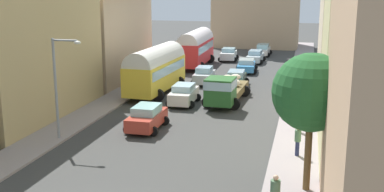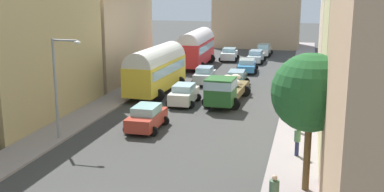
{
  "view_description": "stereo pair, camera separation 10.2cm",
  "coord_description": "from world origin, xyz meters",
  "px_view_note": "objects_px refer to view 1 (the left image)",
  "views": [
    {
      "loc": [
        7.65,
        -15.47,
        9.04
      ],
      "look_at": [
        0.0,
        16.04,
        1.49
      ],
      "focal_mm": 44.89,
      "sensor_mm": 36.0,
      "label": 1
    },
    {
      "loc": [
        7.75,
        -15.44,
        9.04
      ],
      "look_at": [
        0.0,
        16.04,
        1.49
      ],
      "focal_mm": 44.89,
      "sensor_mm": 36.0,
      "label": 2
    }
  ],
  "objects_px": {
    "car_7": "(229,54)",
    "pedestrian_2": "(298,140)",
    "streetlamp_near": "(59,80)",
    "car_6": "(204,75)",
    "car_1": "(246,65)",
    "car_5": "(184,94)",
    "car_2": "(255,56)",
    "car_3": "(263,50)",
    "cargo_truck_0": "(225,89)",
    "pedestrian_3": "(294,80)",
    "parked_bus_1": "(196,47)",
    "parked_bus_0": "(156,68)",
    "car_4": "(147,118)",
    "pedestrian_0": "(298,118)",
    "car_0": "(236,79)"
  },
  "relations": [
    {
      "from": "car_7",
      "to": "pedestrian_2",
      "type": "height_order",
      "value": "pedestrian_2"
    },
    {
      "from": "streetlamp_near",
      "to": "car_6",
      "type": "bearing_deg",
      "value": 75.51
    },
    {
      "from": "car_1",
      "to": "car_5",
      "type": "relative_size",
      "value": 1.11
    },
    {
      "from": "car_5",
      "to": "car_6",
      "type": "bearing_deg",
      "value": 90.72
    },
    {
      "from": "car_1",
      "to": "car_7",
      "type": "height_order",
      "value": "car_7"
    },
    {
      "from": "car_2",
      "to": "streetlamp_near",
      "type": "bearing_deg",
      "value": -103.98
    },
    {
      "from": "car_2",
      "to": "car_3",
      "type": "bearing_deg",
      "value": 86.85
    },
    {
      "from": "cargo_truck_0",
      "to": "car_2",
      "type": "distance_m",
      "value": 20.95
    },
    {
      "from": "car_2",
      "to": "car_6",
      "type": "xyz_separation_m",
      "value": [
        -3.22,
        -13.63,
        0.06
      ]
    },
    {
      "from": "pedestrian_3",
      "to": "car_3",
      "type": "bearing_deg",
      "value": 102.74
    },
    {
      "from": "parked_bus_1",
      "to": "streetlamp_near",
      "type": "relative_size",
      "value": 1.52
    },
    {
      "from": "parked_bus_0",
      "to": "pedestrian_2",
      "type": "distance_m",
      "value": 17.87
    },
    {
      "from": "cargo_truck_0",
      "to": "streetlamp_near",
      "type": "xyz_separation_m",
      "value": [
        -7.88,
        -10.8,
        2.42
      ]
    },
    {
      "from": "cargo_truck_0",
      "to": "car_1",
      "type": "distance_m",
      "value": 14.48
    },
    {
      "from": "car_4",
      "to": "car_7",
      "type": "distance_m",
      "value": 29.38
    },
    {
      "from": "pedestrian_0",
      "to": "pedestrian_2",
      "type": "bearing_deg",
      "value": -88.76
    },
    {
      "from": "car_4",
      "to": "parked_bus_1",
      "type": "bearing_deg",
      "value": 95.87
    },
    {
      "from": "car_3",
      "to": "streetlamp_near",
      "type": "bearing_deg",
      "value": -102.3
    },
    {
      "from": "parked_bus_1",
      "to": "pedestrian_0",
      "type": "distance_m",
      "value": 25.77
    },
    {
      "from": "car_0",
      "to": "car_7",
      "type": "xyz_separation_m",
      "value": [
        -3.15,
        14.88,
        0.04
      ]
    },
    {
      "from": "car_1",
      "to": "streetlamp_near",
      "type": "relative_size",
      "value": 0.72
    },
    {
      "from": "parked_bus_0",
      "to": "streetlamp_near",
      "type": "bearing_deg",
      "value": -96.56
    },
    {
      "from": "car_4",
      "to": "car_6",
      "type": "relative_size",
      "value": 1.04
    },
    {
      "from": "parked_bus_0",
      "to": "car_0",
      "type": "xyz_separation_m",
      "value": [
        6.2,
        4.37,
        -1.45
      ]
    },
    {
      "from": "cargo_truck_0",
      "to": "pedestrian_0",
      "type": "distance_m",
      "value": 8.4
    },
    {
      "from": "car_4",
      "to": "parked_bus_0",
      "type": "bearing_deg",
      "value": 104.63
    },
    {
      "from": "car_2",
      "to": "pedestrian_2",
      "type": "relative_size",
      "value": 2.37
    },
    {
      "from": "car_0",
      "to": "streetlamp_near",
      "type": "distance_m",
      "value": 19.52
    },
    {
      "from": "car_7",
      "to": "pedestrian_0",
      "type": "bearing_deg",
      "value": -72.24
    },
    {
      "from": "car_4",
      "to": "streetlamp_near",
      "type": "height_order",
      "value": "streetlamp_near"
    },
    {
      "from": "car_6",
      "to": "cargo_truck_0",
      "type": "bearing_deg",
      "value": -66.39
    },
    {
      "from": "parked_bus_1",
      "to": "streetlamp_near",
      "type": "bearing_deg",
      "value": -93.5
    },
    {
      "from": "car_1",
      "to": "pedestrian_2",
      "type": "height_order",
      "value": "pedestrian_2"
    },
    {
      "from": "car_3",
      "to": "pedestrian_2",
      "type": "height_order",
      "value": "pedestrian_2"
    },
    {
      "from": "parked_bus_1",
      "to": "car_3",
      "type": "xyz_separation_m",
      "value": [
        6.55,
        10.34,
        -1.5
      ]
    },
    {
      "from": "parked_bus_0",
      "to": "car_1",
      "type": "distance_m",
      "value": 13.52
    },
    {
      "from": "parked_bus_0",
      "to": "car_1",
      "type": "xyz_separation_m",
      "value": [
        6.14,
        11.96,
        -1.48
      ]
    },
    {
      "from": "parked_bus_0",
      "to": "pedestrian_3",
      "type": "relative_size",
      "value": 5.11
    },
    {
      "from": "cargo_truck_0",
      "to": "car_4",
      "type": "relative_size",
      "value": 2.02
    },
    {
      "from": "cargo_truck_0",
      "to": "car_7",
      "type": "bearing_deg",
      "value": 98.64
    },
    {
      "from": "car_3",
      "to": "car_2",
      "type": "bearing_deg",
      "value": -93.15
    },
    {
      "from": "cargo_truck_0",
      "to": "car_6",
      "type": "distance_m",
      "value": 7.99
    },
    {
      "from": "parked_bus_0",
      "to": "pedestrian_2",
      "type": "bearing_deg",
      "value": -47.31
    },
    {
      "from": "parked_bus_1",
      "to": "car_5",
      "type": "xyz_separation_m",
      "value": [
        3.1,
        -17.25,
        -1.46
      ]
    },
    {
      "from": "parked_bus_1",
      "to": "car_4",
      "type": "bearing_deg",
      "value": -84.13
    },
    {
      "from": "car_6",
      "to": "car_7",
      "type": "bearing_deg",
      "value": 90.43
    },
    {
      "from": "car_0",
      "to": "car_2",
      "type": "height_order",
      "value": "car_2"
    },
    {
      "from": "car_2",
      "to": "car_4",
      "type": "distance_m",
      "value": 28.8
    },
    {
      "from": "car_2",
      "to": "car_1",
      "type": "bearing_deg",
      "value": -92.05
    },
    {
      "from": "cargo_truck_0",
      "to": "pedestrian_3",
      "type": "height_order",
      "value": "cargo_truck_0"
    }
  ]
}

